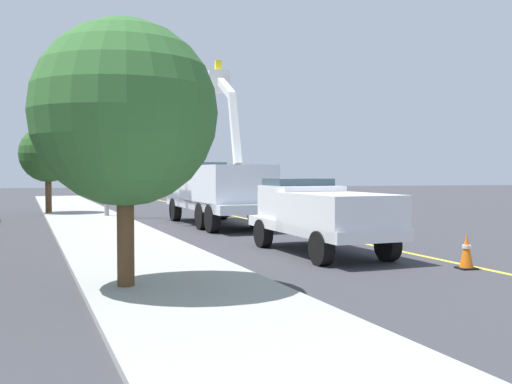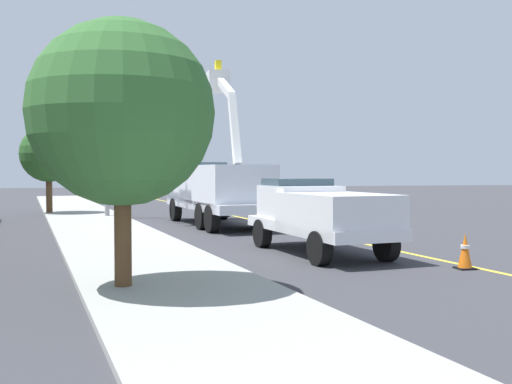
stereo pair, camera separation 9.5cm
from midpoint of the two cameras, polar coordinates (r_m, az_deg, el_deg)
ground at (r=26.49m, az=0.46°, el=-2.91°), size 120.00×120.00×0.00m
sidewalk_far_side at (r=24.71m, az=-15.19°, el=-3.20°), size 59.93×11.81×0.12m
lane_centre_stripe at (r=26.49m, az=0.46°, el=-2.91°), size 49.55×7.03×0.01m
utility_bucket_truck at (r=24.95m, az=-3.92°, el=0.48°), size 8.47×3.60×7.03m
service_pickup_truck at (r=16.30m, az=6.13°, el=-2.06°), size 5.84×2.85×2.06m
passing_minivan at (r=33.82m, az=-0.41°, el=-0.20°), size 5.02×2.54×1.69m
traffic_cone_leading at (r=14.60m, az=19.51°, el=-5.41°), size 0.40×0.40×0.84m
traffic_cone_mid_front at (r=21.87m, az=4.01°, el=-2.99°), size 0.40×0.40×0.75m
traffic_cone_mid_rear at (r=29.53m, az=-3.10°, el=-1.65°), size 0.40×0.40×0.79m
traffic_signal_mast at (r=28.26m, az=-13.98°, el=9.11°), size 5.09×0.99×8.57m
street_tree_left at (r=11.33m, az=-12.81°, el=7.39°), size 3.48×3.48×5.09m
street_tree_right at (r=32.53m, az=-19.54°, el=3.47°), size 2.94×2.94×4.66m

